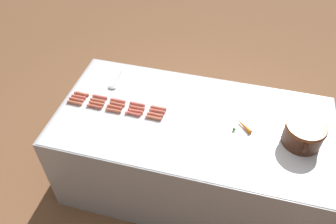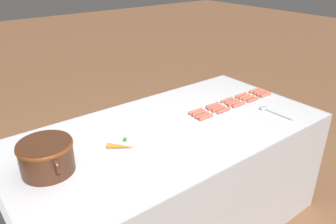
{
  "view_description": "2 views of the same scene",
  "coord_description": "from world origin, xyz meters",
  "px_view_note": "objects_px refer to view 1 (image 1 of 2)",
  "views": [
    {
      "loc": [
        1.78,
        0.26,
        2.71
      ],
      "look_at": [
        -0.03,
        -0.21,
        0.84
      ],
      "focal_mm": 35.87,
      "sensor_mm": 36.0,
      "label": 1
    },
    {
      "loc": [
        -1.5,
        1.17,
        1.87
      ],
      "look_at": [
        0.13,
        -0.09,
        0.89
      ],
      "focal_mm": 35.19,
      "sensor_mm": 36.0,
      "label": 2
    }
  ],
  "objects_px": {
    "hot_dog_5": "(79,97)",
    "carrot": "(243,125)",
    "hot_dog_13": "(135,111)",
    "hot_dog_14": "(155,115)",
    "serving_spoon": "(114,84)",
    "hot_dog_17": "(113,111)",
    "hot_dog_1": "(100,97)",
    "hot_dog_3": "(137,104)",
    "hot_dog_7": "(117,104)",
    "hot_dog_2": "(118,101)",
    "hot_dog_11": "(96,103)",
    "hot_dog_9": "(157,111)",
    "hot_dog_0": "(81,94)",
    "hot_dog_15": "(74,103)",
    "hot_dog_10": "(76,100)",
    "hot_dog_4": "(158,108)",
    "hot_dog_16": "(94,107)",
    "hot_dog_19": "(154,118)",
    "hot_dog_18": "(133,114)",
    "hot_dog_8": "(137,108)",
    "bean_pot": "(304,133)",
    "hot_dog_6": "(98,100)",
    "hot_dog_12": "(115,107)"
  },
  "relations": [
    {
      "from": "hot_dog_19",
      "to": "hot_dog_16",
      "type": "bearing_deg",
      "value": -90.14
    },
    {
      "from": "hot_dog_8",
      "to": "hot_dog_17",
      "type": "xyz_separation_m",
      "value": [
        0.08,
        -0.17,
        0.0
      ]
    },
    {
      "from": "hot_dog_1",
      "to": "hot_dog_10",
      "type": "relative_size",
      "value": 1.0
    },
    {
      "from": "hot_dog_0",
      "to": "hot_dog_15",
      "type": "relative_size",
      "value": 1.0
    },
    {
      "from": "hot_dog_3",
      "to": "carrot",
      "type": "bearing_deg",
      "value": 88.61
    },
    {
      "from": "hot_dog_0",
      "to": "hot_dog_2",
      "type": "relative_size",
      "value": 1.0
    },
    {
      "from": "hot_dog_9",
      "to": "hot_dog_19",
      "type": "height_order",
      "value": "same"
    },
    {
      "from": "hot_dog_5",
      "to": "serving_spoon",
      "type": "relative_size",
      "value": 0.49
    },
    {
      "from": "hot_dog_17",
      "to": "carrot",
      "type": "bearing_deg",
      "value": 95.49
    },
    {
      "from": "hot_dog_2",
      "to": "hot_dog_16",
      "type": "relative_size",
      "value": 1.0
    },
    {
      "from": "hot_dog_4",
      "to": "hot_dog_7",
      "type": "xyz_separation_m",
      "value": [
        0.04,
        -0.33,
        0.0
      ]
    },
    {
      "from": "hot_dog_14",
      "to": "carrot",
      "type": "xyz_separation_m",
      "value": [
        -0.06,
        0.67,
        0.0
      ]
    },
    {
      "from": "hot_dog_18",
      "to": "hot_dog_19",
      "type": "relative_size",
      "value": 1.0
    },
    {
      "from": "hot_dog_4",
      "to": "hot_dog_14",
      "type": "relative_size",
      "value": 1.0
    },
    {
      "from": "hot_dog_4",
      "to": "serving_spoon",
      "type": "relative_size",
      "value": 0.49
    },
    {
      "from": "hot_dog_4",
      "to": "hot_dog_7",
      "type": "bearing_deg",
      "value": -83.27
    },
    {
      "from": "hot_dog_0",
      "to": "hot_dog_12",
      "type": "height_order",
      "value": "same"
    },
    {
      "from": "hot_dog_4",
      "to": "hot_dog_11",
      "type": "relative_size",
      "value": 1.0
    },
    {
      "from": "hot_dog_0",
      "to": "hot_dog_7",
      "type": "height_order",
      "value": "same"
    },
    {
      "from": "hot_dog_1",
      "to": "hot_dog_3",
      "type": "relative_size",
      "value": 1.0
    },
    {
      "from": "hot_dog_12",
      "to": "hot_dog_14",
      "type": "height_order",
      "value": "same"
    },
    {
      "from": "hot_dog_13",
      "to": "hot_dog_16",
      "type": "xyz_separation_m",
      "value": [
        0.03,
        -0.33,
        0.0
      ]
    },
    {
      "from": "hot_dog_3",
      "to": "hot_dog_14",
      "type": "relative_size",
      "value": 1.0
    },
    {
      "from": "hot_dog_7",
      "to": "hot_dog_13",
      "type": "height_order",
      "value": "same"
    },
    {
      "from": "hot_dog_14",
      "to": "bean_pot",
      "type": "relative_size",
      "value": 0.37
    },
    {
      "from": "hot_dog_16",
      "to": "carrot",
      "type": "xyz_separation_m",
      "value": [
        -0.09,
        1.16,
        0.0
      ]
    },
    {
      "from": "hot_dog_3",
      "to": "hot_dog_9",
      "type": "xyz_separation_m",
      "value": [
        0.03,
        0.18,
        0.0
      ]
    },
    {
      "from": "hot_dog_8",
      "to": "bean_pot",
      "type": "bearing_deg",
      "value": 89.02
    },
    {
      "from": "hot_dog_1",
      "to": "bean_pot",
      "type": "relative_size",
      "value": 0.37
    },
    {
      "from": "hot_dog_6",
      "to": "hot_dog_8",
      "type": "xyz_separation_m",
      "value": [
        0.0,
        0.34,
        0.0
      ]
    },
    {
      "from": "hot_dog_0",
      "to": "hot_dog_15",
      "type": "distance_m",
      "value": 0.11
    },
    {
      "from": "hot_dog_11",
      "to": "hot_dog_14",
      "type": "height_order",
      "value": "same"
    },
    {
      "from": "hot_dog_1",
      "to": "hot_dog_7",
      "type": "relative_size",
      "value": 1.0
    },
    {
      "from": "hot_dog_2",
      "to": "hot_dog_11",
      "type": "bearing_deg",
      "value": -64.67
    },
    {
      "from": "hot_dog_5",
      "to": "carrot",
      "type": "relative_size",
      "value": 0.91
    },
    {
      "from": "hot_dog_11",
      "to": "carrot",
      "type": "height_order",
      "value": "carrot"
    },
    {
      "from": "hot_dog_12",
      "to": "hot_dog_18",
      "type": "bearing_deg",
      "value": 77.51
    },
    {
      "from": "hot_dog_15",
      "to": "carrot",
      "type": "distance_m",
      "value": 1.34
    },
    {
      "from": "hot_dog_18",
      "to": "hot_dog_1",
      "type": "bearing_deg",
      "value": -109.49
    },
    {
      "from": "hot_dog_4",
      "to": "hot_dog_18",
      "type": "xyz_separation_m",
      "value": [
        0.11,
        -0.17,
        0.0
      ]
    },
    {
      "from": "hot_dog_1",
      "to": "serving_spoon",
      "type": "height_order",
      "value": "hot_dog_1"
    },
    {
      "from": "serving_spoon",
      "to": "hot_dog_7",
      "type": "bearing_deg",
      "value": 27.05
    },
    {
      "from": "hot_dog_0",
      "to": "hot_dog_6",
      "type": "xyz_separation_m",
      "value": [
        0.04,
        0.16,
        0.0
      ]
    },
    {
      "from": "serving_spoon",
      "to": "hot_dog_17",
      "type": "bearing_deg",
      "value": 20.2
    },
    {
      "from": "hot_dog_1",
      "to": "hot_dog_3",
      "type": "bearing_deg",
      "value": 89.47
    },
    {
      "from": "hot_dog_6",
      "to": "hot_dog_7",
      "type": "distance_m",
      "value": 0.17
    },
    {
      "from": "hot_dog_10",
      "to": "hot_dog_13",
      "type": "distance_m",
      "value": 0.51
    },
    {
      "from": "hot_dog_3",
      "to": "hot_dog_16",
      "type": "height_order",
      "value": "same"
    },
    {
      "from": "hot_dog_13",
      "to": "hot_dog_14",
      "type": "height_order",
      "value": "same"
    },
    {
      "from": "hot_dog_12",
      "to": "hot_dog_19",
      "type": "relative_size",
      "value": 1.0
    }
  ]
}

